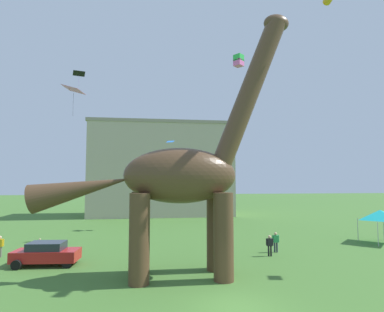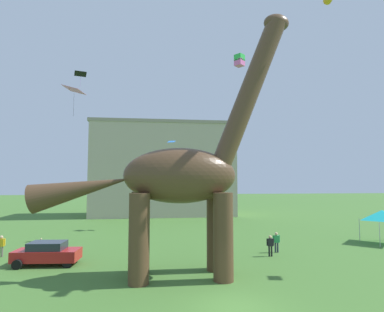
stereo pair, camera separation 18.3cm
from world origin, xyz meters
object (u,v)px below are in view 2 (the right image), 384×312
(kite_high_left, at_px, (74,90))
(person_photographer, at_px, (276,240))
(person_watching_child, at_px, (41,243))
(kite_high_right, at_px, (239,60))
(parked_sedan_left, at_px, (47,253))
(festival_canopy_tent, at_px, (382,215))
(kite_apex, at_px, (172,142))
(kite_mid_left, at_px, (134,171))
(kite_mid_right, at_px, (79,189))
(person_vendor_side, at_px, (270,244))
(dinosaur_sculpture, at_px, (179,176))
(kite_near_high, at_px, (80,74))
(person_near_flyer, at_px, (1,244))

(kite_high_left, bearing_deg, person_photographer, 8.39)
(person_watching_child, xyz_separation_m, kite_high_right, (17.05, 0.52, 16.38))
(parked_sedan_left, distance_m, festival_canopy_tent, 28.23)
(kite_apex, distance_m, kite_high_right, 13.09)
(person_watching_child, distance_m, kite_apex, 18.10)
(kite_mid_left, bearing_deg, person_watching_child, -123.93)
(parked_sedan_left, xyz_separation_m, kite_high_left, (1.58, -0.55, 11.13))
(parked_sedan_left, distance_m, kite_mid_right, 9.72)
(person_vendor_side, distance_m, kite_mid_left, 19.20)
(festival_canopy_tent, relative_size, kite_high_right, 2.94)
(person_photographer, xyz_separation_m, kite_mid_left, (-11.96, 13.41, 5.85))
(dinosaur_sculpture, bearing_deg, person_watching_child, 116.19)
(person_vendor_side, distance_m, kite_near_high, 27.45)
(parked_sedan_left, height_order, kite_apex, kite_apex)
(kite_mid_right, relative_size, kite_mid_left, 0.56)
(parked_sedan_left, bearing_deg, dinosaur_sculpture, -18.88)
(kite_apex, bearing_deg, kite_mid_left, -179.80)
(parked_sedan_left, relative_size, kite_high_right, 4.03)
(parked_sedan_left, height_order, kite_near_high, kite_near_high)
(person_photographer, bearing_deg, parked_sedan_left, 125.83)
(parked_sedan_left, distance_m, kite_apex, 20.16)
(festival_canopy_tent, bearing_deg, kite_high_left, -170.14)
(person_photographer, height_order, kite_mid_right, kite_mid_right)
(person_near_flyer, bearing_deg, kite_near_high, -120.91)
(kite_high_left, bearing_deg, kite_mid_right, 99.24)
(person_photographer, height_order, kite_near_high, kite_near_high)
(person_watching_child, bearing_deg, kite_high_left, -141.23)
(person_photographer, xyz_separation_m, person_vendor_side, (-0.96, -1.19, -0.01))
(person_photographer, relative_size, kite_mid_right, 1.92)
(parked_sedan_left, xyz_separation_m, kite_apex, (9.28, 15.12, 9.57))
(festival_canopy_tent, xyz_separation_m, kite_mid_right, (-27.83, 4.82, 2.32))
(dinosaur_sculpture, height_order, kite_apex, dinosaur_sculpture)
(kite_high_right, bearing_deg, person_watching_child, -178.24)
(kite_high_right, height_order, kite_near_high, kite_near_high)
(kite_mid_left, relative_size, kite_high_left, 0.73)
(dinosaur_sculpture, height_order, person_photographer, dinosaur_sculpture)
(person_photographer, xyz_separation_m, kite_apex, (-7.57, 13.42, 9.42))
(kite_near_high, bearing_deg, festival_canopy_tent, -18.50)
(parked_sedan_left, distance_m, person_photographer, 16.93)
(person_photographer, bearing_deg, kite_apex, 59.49)
(person_near_flyer, height_order, kite_mid_right, kite_mid_right)
(festival_canopy_tent, height_order, kite_high_right, kite_high_right)
(dinosaur_sculpture, height_order, person_near_flyer, dinosaur_sculpture)
(dinosaur_sculpture, bearing_deg, parked_sedan_left, 131.88)
(kite_mid_right, relative_size, kite_high_left, 0.41)
(festival_canopy_tent, bearing_deg, kite_high_right, 173.82)
(kite_high_right, bearing_deg, kite_near_high, 152.84)
(person_vendor_side, xyz_separation_m, kite_high_left, (-14.31, -1.06, 10.99))
(kite_near_high, bearing_deg, kite_high_right, -27.16)
(person_near_flyer, relative_size, kite_mid_right, 1.92)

